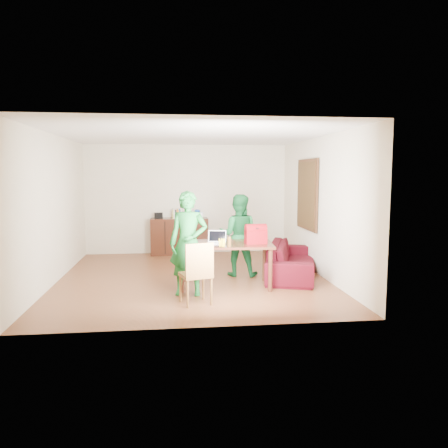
{
  "coord_description": "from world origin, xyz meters",
  "views": [
    {
      "loc": [
        -0.37,
        -8.21,
        1.98
      ],
      "look_at": [
        0.55,
        -0.51,
        1.09
      ],
      "focal_mm": 35.0,
      "sensor_mm": 36.0,
      "label": 1
    }
  ],
  "objects": [
    {
      "name": "chair",
      "position": [
        -0.02,
        -1.7,
        0.28
      ],
      "size": [
        0.54,
        0.52,
        0.96
      ],
      "rotation": [
        0.0,
        0.0,
        0.28
      ],
      "color": "brown",
      "rests_on": "ground"
    },
    {
      "name": "red_bag",
      "position": [
        1.07,
        -0.8,
        0.91
      ],
      "size": [
        0.38,
        0.24,
        0.27
      ],
      "primitive_type": "cube",
      "rotation": [
        0.0,
        0.0,
        0.07
      ],
      "color": "maroon",
      "rests_on": "table"
    },
    {
      "name": "table",
      "position": [
        0.55,
        -0.71,
        0.67
      ],
      "size": [
        1.72,
        1.06,
        0.77
      ],
      "rotation": [
        0.0,
        0.0,
        -0.08
      ],
      "color": "black",
      "rests_on": "ground"
    },
    {
      "name": "person_far",
      "position": [
        0.91,
        0.1,
        0.8
      ],
      "size": [
        0.9,
        0.78,
        1.59
      ],
      "primitive_type": "imported",
      "rotation": [
        0.0,
        0.0,
        2.89
      ],
      "color": "#125124",
      "rests_on": "ground"
    },
    {
      "name": "bananas",
      "position": [
        0.45,
        -1.11,
        0.8
      ],
      "size": [
        0.16,
        0.1,
        0.06
      ],
      "primitive_type": null,
      "rotation": [
        0.0,
        0.0,
        -0.07
      ],
      "color": "gold",
      "rests_on": "table"
    },
    {
      "name": "person_near",
      "position": [
        -0.11,
        -1.17,
        0.85
      ],
      "size": [
        0.69,
        0.52,
        1.71
      ],
      "primitive_type": "imported",
      "rotation": [
        0.0,
        0.0,
        -0.2
      ],
      "color": "#145C22",
      "rests_on": "ground"
    },
    {
      "name": "sofa",
      "position": [
        1.95,
        -0.03,
        0.32
      ],
      "size": [
        1.49,
        2.33,
        0.63
      ],
      "primitive_type": "imported",
      "rotation": [
        0.0,
        0.0,
        1.25
      ],
      "color": "#400A08",
      "rests_on": "ground"
    },
    {
      "name": "bottle",
      "position": [
        0.58,
        -1.05,
        0.87
      ],
      "size": [
        0.07,
        0.07,
        0.19
      ],
      "primitive_type": "cylinder",
      "rotation": [
        0.0,
        0.0,
        0.14
      ],
      "color": "#573414",
      "rests_on": "table"
    },
    {
      "name": "laptop",
      "position": [
        0.39,
        -0.76,
        0.82
      ],
      "size": [
        0.35,
        0.28,
        0.22
      ],
      "rotation": [
        0.0,
        0.0,
        -0.2
      ],
      "color": "white",
      "rests_on": "table"
    },
    {
      "name": "room",
      "position": [
        0.01,
        0.13,
        1.31
      ],
      "size": [
        5.2,
        5.7,
        2.9
      ],
      "color": "#401F10",
      "rests_on": "ground"
    }
  ]
}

